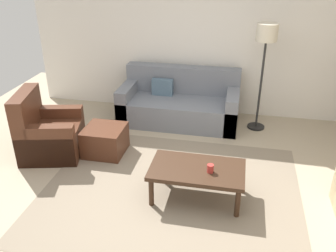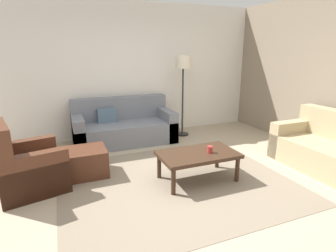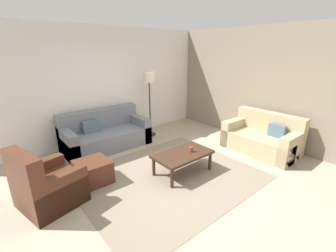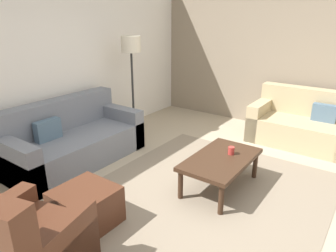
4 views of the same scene
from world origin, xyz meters
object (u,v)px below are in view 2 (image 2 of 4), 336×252
Objects in this scene: armchair_leather at (24,169)px; coffee_table at (198,156)px; ottoman at (87,162)px; lamp_standing at (183,70)px; couch_main at (123,127)px; couch_loveseat at (332,151)px; cup at (210,149)px.

coffee_table is (2.25, -0.58, 0.05)m from armchair_leather.
ottoman is 2.80m from lamp_standing.
couch_main reaches higher than ottoman.
couch_loveseat is 2.17m from coffee_table.
couch_main is at bearing 176.92° from lamp_standing.
couch_main is 1.80× the size of coffee_table.
couch_loveseat is 2.81× the size of ottoman.
coffee_table is at bearing -28.31° from ottoman.
couch_main is 1.15× the size of lamp_standing.
cup is at bearing -105.10° from lamp_standing.
cup is (2.40, -0.64, 0.15)m from armchair_leather.
couch_loveseat is at bearing -11.29° from cup.
lamp_standing is at bearing 70.59° from coffee_table.
couch_loveseat is at bearing -11.93° from coffee_table.
ottoman is 1.65m from coffee_table.
couch_loveseat reaches higher than coffee_table.
couch_main is 2.28m from armchair_leather.
couch_main is 1.72m from lamp_standing.
cup is 2.39m from lamp_standing.
lamp_standing is at bearing 74.90° from cup.
ottoman is 0.51× the size of coffee_table.
coffee_table is (0.58, -2.13, 0.06)m from couch_main.
couch_main is 1.25× the size of couch_loveseat.
armchair_leather is at bearing 166.75° from couch_loveseat.
couch_loveseat is 4.49m from armchair_leather.
couch_loveseat is 1.43× the size of coffee_table.
lamp_standing is at bearing -3.08° from couch_main.
lamp_standing is (0.57, 2.12, 0.95)m from cup.
lamp_standing is (2.97, 1.48, 1.10)m from armchair_leather.
armchair_leather is at bearing 165.16° from cup.
couch_loveseat is at bearing -13.25° from armchair_leather.
ottoman is 0.33× the size of lamp_standing.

